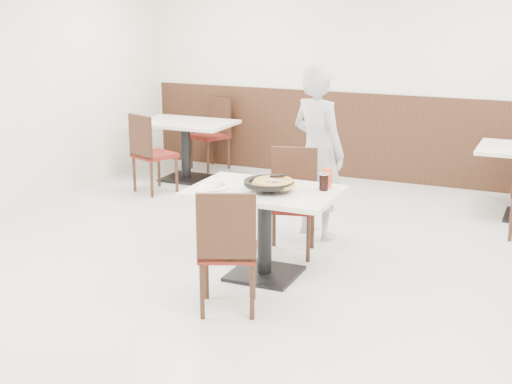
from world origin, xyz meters
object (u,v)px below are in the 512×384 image
at_px(side_plate, 217,188).
at_px(bg_chair_left_far, 210,134).
at_px(pizza, 274,184).
at_px(red_cup, 327,178).
at_px(pizza_pan, 269,186).
at_px(chair_far, 291,204).
at_px(bg_chair_left_near, 155,153).
at_px(main_table, 265,233).
at_px(diner_person, 318,152).
at_px(chair_near, 228,249).
at_px(cola_glass, 324,182).
at_px(bg_table_left, 186,151).

bearing_deg(side_plate, bg_chair_left_far, 118.45).
distance_m(pizza, red_cup, 0.46).
bearing_deg(pizza_pan, bg_chair_left_far, 124.47).
distance_m(chair_far, pizza, 0.70).
bearing_deg(bg_chair_left_near, chair_far, -7.87).
relative_size(main_table, bg_chair_left_far, 1.26).
xyz_separation_m(pizza_pan, red_cup, (0.39, 0.30, 0.04)).
height_order(pizza_pan, red_cup, red_cup).
distance_m(diner_person, bg_chair_left_near, 2.45).
bearing_deg(red_cup, bg_chair_left_far, 131.55).
bearing_deg(main_table, pizza_pan, -35.22).
relative_size(chair_near, diner_person, 0.57).
distance_m(chair_near, cola_glass, 1.04).
bearing_deg(main_table, diner_person, 87.64).
bearing_deg(bg_chair_left_far, chair_near, 142.93).
height_order(main_table, chair_far, chair_far).
xyz_separation_m(chair_far, pizza, (0.08, -0.61, 0.34)).
distance_m(main_table, bg_chair_left_far, 3.94).
height_order(red_cup, bg_chair_left_far, bg_chair_left_far).
distance_m(pizza, bg_chair_left_far, 4.03).
bearing_deg(pizza_pan, chair_near, -93.01).
distance_m(chair_near, bg_table_left, 4.01).
relative_size(main_table, diner_person, 0.72).
bearing_deg(main_table, pizza, -19.11).
distance_m(main_table, cola_glass, 0.65).
height_order(chair_far, side_plate, chair_far).
relative_size(chair_far, pizza_pan, 2.91).
distance_m(cola_glass, diner_person, 1.08).
xyz_separation_m(side_plate, bg_chair_left_far, (-1.85, 3.42, -0.28)).
bearing_deg(bg_table_left, pizza, -48.88).
distance_m(chair_near, bg_chair_left_near, 3.49).
height_order(cola_glass, bg_chair_left_near, bg_chair_left_near).
height_order(pizza, bg_chair_left_near, bg_chair_left_near).
bearing_deg(main_table, bg_table_left, 130.31).
height_order(chair_far, red_cup, chair_far).
bearing_deg(chair_near, bg_chair_left_near, 107.87).
bearing_deg(main_table, bg_chair_left_near, 139.42).
height_order(side_plate, bg_table_left, side_plate).
bearing_deg(bg_chair_left_far, bg_chair_left_near, 111.93).
height_order(chair_near, pizza, chair_near).
bearing_deg(pizza, bg_table_left, 131.12).
relative_size(red_cup, bg_table_left, 0.13).
bearing_deg(chair_near, cola_glass, 41.34).
bearing_deg(side_plate, pizza, 15.45).
xyz_separation_m(chair_near, pizza_pan, (0.04, 0.68, 0.32)).
distance_m(pizza, diner_person, 1.20).
relative_size(chair_near, bg_chair_left_near, 1.00).
height_order(chair_far, pizza, chair_far).
height_order(chair_near, diner_person, diner_person).
distance_m(bg_table_left, bg_chair_left_far, 0.65).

